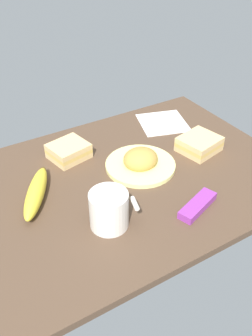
# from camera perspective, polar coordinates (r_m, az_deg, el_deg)

# --- Properties ---
(tabletop) EXTENTS (0.90, 0.64, 0.02)m
(tabletop) POSITION_cam_1_polar(r_m,az_deg,el_deg) (1.02, 0.00, -1.81)
(tabletop) COLOR #4C3828
(tabletop) RESTS_ON ground
(plate_of_food) EXTENTS (0.20, 0.20, 0.06)m
(plate_of_food) POSITION_cam_1_polar(r_m,az_deg,el_deg) (1.04, 2.23, 0.93)
(plate_of_food) COLOR #EAE58C
(plate_of_food) RESTS_ON tabletop
(coffee_mug_black) EXTENTS (0.11, 0.09, 0.09)m
(coffee_mug_black) POSITION_cam_1_polar(r_m,az_deg,el_deg) (0.85, -2.61, -6.35)
(coffee_mug_black) COLOR silver
(coffee_mug_black) RESTS_ON tabletop
(sandwich_main) EXTENTS (0.13, 0.12, 0.04)m
(sandwich_main) POSITION_cam_1_polar(r_m,az_deg,el_deg) (1.13, 11.09, 3.68)
(sandwich_main) COLOR #DBB77A
(sandwich_main) RESTS_ON tabletop
(sandwich_side) EXTENTS (0.12, 0.11, 0.04)m
(sandwich_side) POSITION_cam_1_polar(r_m,az_deg,el_deg) (1.09, -8.79, 2.60)
(sandwich_side) COLOR #DBB77A
(sandwich_side) RESTS_ON tabletop
(banana) EXTENTS (0.14, 0.19, 0.04)m
(banana) POSITION_cam_1_polar(r_m,az_deg,el_deg) (0.96, -13.64, -3.68)
(banana) COLOR yellow
(banana) RESTS_ON tabletop
(snack_bar) EXTENTS (0.13, 0.08, 0.02)m
(snack_bar) POSITION_cam_1_polar(r_m,az_deg,el_deg) (0.93, 10.92, -5.66)
(snack_bar) COLOR purple
(snack_bar) RESTS_ON tabletop
(paper_napkin) EXTENTS (0.19, 0.19, 0.00)m
(paper_napkin) POSITION_cam_1_polar(r_m,az_deg,el_deg) (1.27, 5.67, 6.92)
(paper_napkin) COLOR white
(paper_napkin) RESTS_ON tabletop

